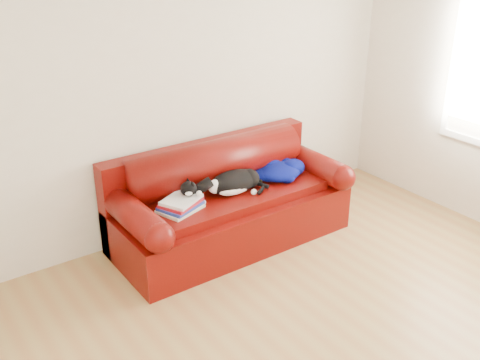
# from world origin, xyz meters

# --- Properties ---
(ground) EXTENTS (4.50, 4.50, 0.00)m
(ground) POSITION_xyz_m (0.00, 0.00, 0.00)
(ground) COLOR olive
(ground) RESTS_ON ground
(room_shell) EXTENTS (4.52, 4.02, 2.61)m
(room_shell) POSITION_xyz_m (0.12, 0.02, 1.67)
(room_shell) COLOR beige
(room_shell) RESTS_ON ground
(sofa_base) EXTENTS (2.10, 0.90, 0.50)m
(sofa_base) POSITION_xyz_m (0.09, 1.49, 0.24)
(sofa_base) COLOR #430302
(sofa_base) RESTS_ON ground
(sofa_back) EXTENTS (2.10, 1.01, 0.88)m
(sofa_back) POSITION_xyz_m (0.09, 1.74, 0.54)
(sofa_back) COLOR #430302
(sofa_back) RESTS_ON ground
(book_stack) EXTENTS (0.40, 0.35, 0.10)m
(book_stack) POSITION_xyz_m (-0.45, 1.42, 0.55)
(book_stack) COLOR beige
(book_stack) RESTS_ON sofa_base
(cat) EXTENTS (0.67, 0.34, 0.25)m
(cat) POSITION_xyz_m (0.09, 1.44, 0.59)
(cat) COLOR black
(cat) RESTS_ON sofa_base
(blanket) EXTENTS (0.56, 0.45, 0.15)m
(blanket) POSITION_xyz_m (0.63, 1.47, 0.57)
(blanket) COLOR #020447
(blanket) RESTS_ON sofa_base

